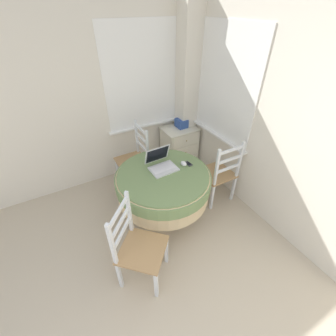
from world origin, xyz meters
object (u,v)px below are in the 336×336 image
laptop (161,164)px  storage_box (181,123)px  computer_mouse (184,164)px  dining_chair_near_right_window (219,174)px  cell_phone (188,164)px  round_dining_table (163,184)px  dining_chair_near_back_window (135,159)px  corner_cabinet (179,146)px  dining_chair_camera_near (138,247)px

laptop → storage_box: size_ratio=1.76×
computer_mouse → dining_chair_near_right_window: 0.61m
laptop → cell_phone: bearing=-17.8°
round_dining_table → laptop: size_ratio=3.45×
laptop → dining_chair_near_back_window: bearing=97.2°
dining_chair_near_back_window → storage_box: bearing=11.1°
round_dining_table → dining_chair_near_right_window: 0.84m
computer_mouse → corner_cabinet: bearing=60.8°
round_dining_table → laptop: (0.04, 0.12, 0.21)m
dining_chair_camera_near → corner_cabinet: bearing=47.5°
round_dining_table → dining_chair_camera_near: dining_chair_camera_near is taller
dining_chair_near_right_window → dining_chair_camera_near: same height
round_dining_table → computer_mouse: size_ratio=11.83×
round_dining_table → dining_chair_near_back_window: bearing=93.3°
corner_cabinet → dining_chair_camera_near: bearing=-132.5°
dining_chair_camera_near → storage_box: bearing=47.2°
laptop → storage_box: (0.84, 0.89, -0.03)m
dining_chair_near_right_window → dining_chair_camera_near: bearing=-160.1°
dining_chair_near_back_window → laptop: bearing=-82.8°
corner_cabinet → laptop: bearing=-132.9°
cell_phone → dining_chair_near_back_window: dining_chair_near_back_window is taller
computer_mouse → storage_box: size_ratio=0.52×
round_dining_table → storage_box: bearing=48.9°
dining_chair_near_right_window → dining_chair_camera_near: 1.52m
dining_chair_camera_near → dining_chair_near_back_window: bearing=68.8°
storage_box → round_dining_table: bearing=-131.1°
dining_chair_near_back_window → corner_cabinet: 0.90m
dining_chair_near_right_window → corner_cabinet: (-0.00, 1.04, -0.11)m
dining_chair_near_back_window → dining_chair_near_right_window: size_ratio=1.00×
round_dining_table → corner_cabinet: round_dining_table is taller
dining_chair_near_back_window → storage_box: size_ratio=5.21×
dining_chair_near_back_window → corner_cabinet: size_ratio=1.43×
computer_mouse → dining_chair_camera_near: 1.13m
round_dining_table → dining_chair_near_back_window: (-0.05, 0.83, -0.12)m
computer_mouse → storage_box: storage_box is taller
laptop → dining_chair_near_right_window: 0.87m
laptop → computer_mouse: bearing=-20.2°
dining_chair_near_right_window → corner_cabinet: 1.05m
laptop → computer_mouse: laptop is taller
computer_mouse → dining_chair_near_back_window: (-0.35, 0.80, -0.30)m
round_dining_table → dining_chair_near_back_window: 0.84m
round_dining_table → dining_chair_camera_near: (-0.59, -0.58, -0.12)m
dining_chair_camera_near → cell_phone: bearing=32.0°
computer_mouse → storage_box: (0.58, 0.98, -0.00)m
cell_phone → dining_chair_near_back_window: (-0.42, 0.81, -0.28)m
dining_chair_near_back_window → dining_chair_near_right_window: bearing=-45.5°
round_dining_table → corner_cabinet: bearing=49.5°
dining_chair_near_back_window → dining_chair_camera_near: same height
cell_phone → dining_chair_camera_near: bearing=-148.0°
cell_phone → dining_chair_camera_near: 1.17m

